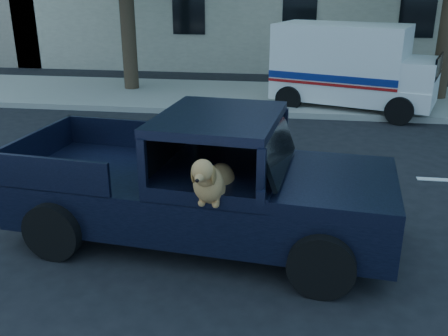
# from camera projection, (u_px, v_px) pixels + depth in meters

# --- Properties ---
(ground) EXTENTS (120.00, 120.00, 0.00)m
(ground) POSITION_uv_depth(u_px,v_px,m) (200.00, 268.00, 6.00)
(ground) COLOR black
(ground) RESTS_ON ground
(far_sidewalk) EXTENTS (60.00, 4.00, 0.15)m
(far_sidewalk) POSITION_uv_depth(u_px,v_px,m) (260.00, 97.00, 14.50)
(far_sidewalk) COLOR gray
(far_sidewalk) RESTS_ON ground
(lane_stripes) EXTENTS (21.60, 0.14, 0.01)m
(lane_stripes) POSITION_uv_depth(u_px,v_px,m) (347.00, 175.00, 8.88)
(lane_stripes) COLOR silver
(lane_stripes) RESTS_ON ground
(pickup_truck) EXTENTS (4.97, 2.70, 1.72)m
(pickup_truck) POSITION_uv_depth(u_px,v_px,m) (196.00, 198.00, 6.52)
(pickup_truck) COLOR black
(pickup_truck) RESTS_ON ground
(mail_truck) EXTENTS (4.43, 3.10, 2.22)m
(mail_truck) POSITION_uv_depth(u_px,v_px,m) (350.00, 74.00, 13.07)
(mail_truck) COLOR silver
(mail_truck) RESTS_ON ground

